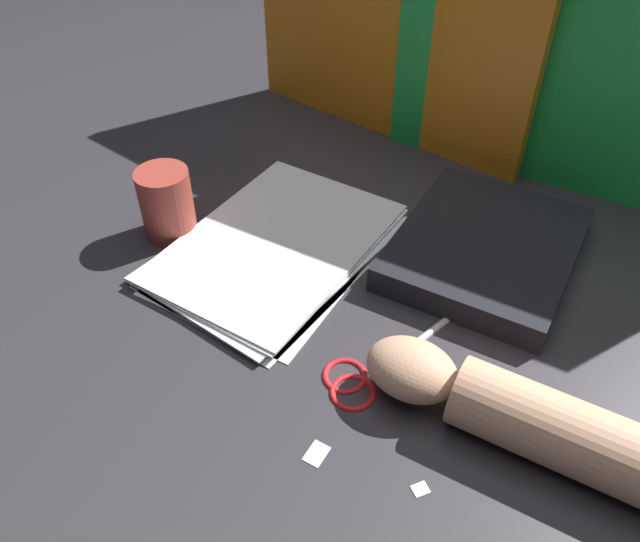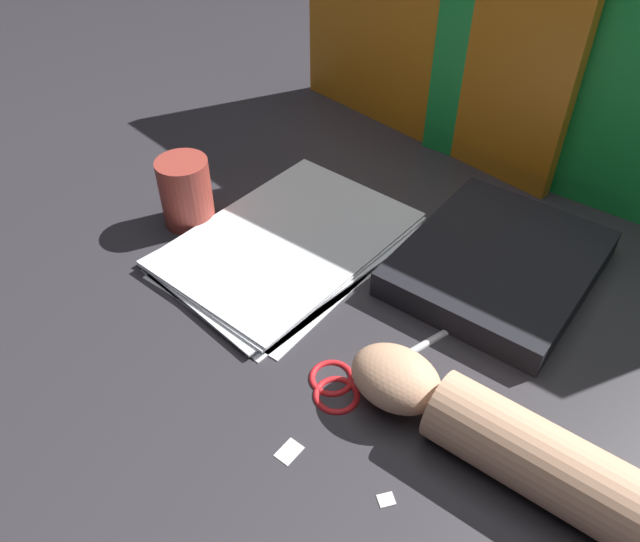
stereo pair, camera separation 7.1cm
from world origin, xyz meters
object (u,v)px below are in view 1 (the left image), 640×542
Objects in this scene: book_closed at (486,248)px; scissors at (376,374)px; mug at (165,205)px; hand_forearm at (530,419)px; paper_stack at (278,247)px.

book_closed is 0.25m from scissors.
mug is at bearing 169.08° from scissors.
scissors is at bearing -10.92° from mug.
hand_forearm is (0.16, 0.01, 0.03)m from scissors.
hand_forearm is (0.37, -0.11, 0.03)m from paper_stack.
book_closed is 0.28m from hand_forearm.
paper_stack is 1.87× the size of scissors.
paper_stack is 1.26× the size of book_closed.
mug is at bearing 173.21° from hand_forearm.
paper_stack is 0.16m from mug.
hand_forearm is at bearing -61.07° from book_closed.
mug is (-0.15, -0.05, 0.04)m from paper_stack.
hand_forearm is 0.52m from mug.
paper_stack is 0.24m from scissors.
book_closed is 1.48× the size of scissors.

